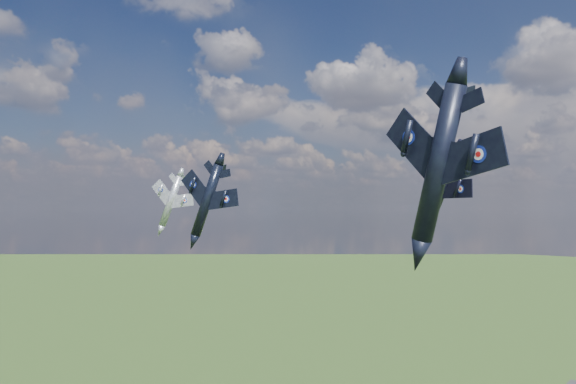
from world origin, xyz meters
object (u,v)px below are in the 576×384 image
Objects in this scene: jet_left_silver at (171,201)px; jet_lead_navy at (207,200)px; jet_high_navy at (442,188)px; jet_right_navy at (439,164)px.

jet_lead_navy is at bearing -49.41° from jet_left_silver.
jet_high_navy is (25.77, 17.25, 1.53)m from jet_lead_navy.
jet_right_navy is 1.29× the size of jet_left_silver.
jet_lead_navy is 25.52m from jet_left_silver.
jet_lead_navy is 0.84× the size of jet_right_navy.
jet_lead_navy is 1.08× the size of jet_left_silver.
jet_high_navy is (-11.95, 29.37, -0.67)m from jet_right_navy.
jet_left_silver is at bearing -155.05° from jet_high_navy.
jet_left_silver is (-48.00, -4.72, -1.34)m from jet_high_navy.
jet_right_navy is at bearing -48.52° from jet_high_navy.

